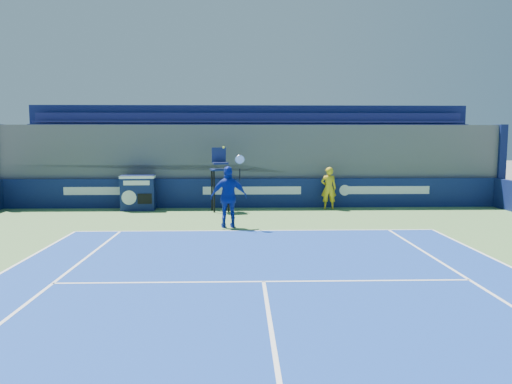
{
  "coord_description": "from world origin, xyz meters",
  "views": [
    {
      "loc": [
        -0.43,
        -3.17,
        2.83
      ],
      "look_at": [
        0.0,
        11.5,
        1.25
      ],
      "focal_mm": 35.0,
      "sensor_mm": 36.0,
      "label": 1
    }
  ],
  "objects_px": {
    "umpire_chair": "(220,172)",
    "match_clock": "(138,192)",
    "ball_person": "(329,188)",
    "tennis_player": "(229,197)"
  },
  "relations": [
    {
      "from": "umpire_chair",
      "to": "ball_person",
      "type": "bearing_deg",
      "value": 5.91
    },
    {
      "from": "ball_person",
      "to": "umpire_chair",
      "type": "height_order",
      "value": "umpire_chair"
    },
    {
      "from": "match_clock",
      "to": "umpire_chair",
      "type": "xyz_separation_m",
      "value": [
        3.25,
        -0.41,
        0.79
      ]
    },
    {
      "from": "ball_person",
      "to": "match_clock",
      "type": "xyz_separation_m",
      "value": [
        -7.56,
        -0.03,
        -0.11
      ]
    },
    {
      "from": "match_clock",
      "to": "umpire_chair",
      "type": "relative_size",
      "value": 0.56
    },
    {
      "from": "ball_person",
      "to": "umpire_chair",
      "type": "bearing_deg",
      "value": 9.99
    },
    {
      "from": "ball_person",
      "to": "match_clock",
      "type": "bearing_deg",
      "value": 4.33
    },
    {
      "from": "match_clock",
      "to": "tennis_player",
      "type": "relative_size",
      "value": 0.54
    },
    {
      "from": "match_clock",
      "to": "umpire_chair",
      "type": "distance_m",
      "value": 3.36
    },
    {
      "from": "umpire_chair",
      "to": "match_clock",
      "type": "bearing_deg",
      "value": 172.73
    }
  ]
}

